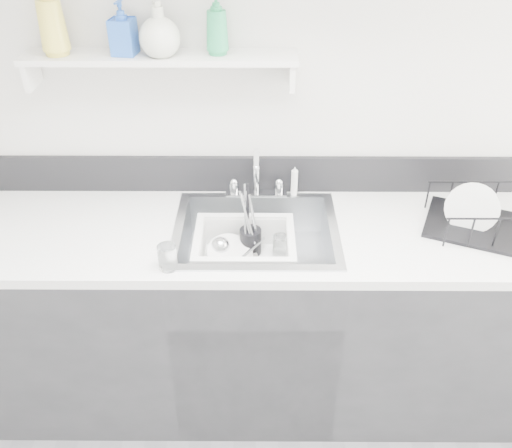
{
  "coord_description": "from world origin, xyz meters",
  "views": [
    {
      "loc": [
        0.01,
        -0.54,
        2.13
      ],
      "look_at": [
        0.0,
        1.14,
        0.98
      ],
      "focal_mm": 38.0,
      "sensor_mm": 36.0,
      "label": 1
    }
  ],
  "objects_px": {
    "wash_tub": "(245,251)",
    "dish_rack": "(484,213)",
    "sink": "(256,248)",
    "counter_run": "(256,315)"
  },
  "relations": [
    {
      "from": "wash_tub",
      "to": "dish_rack",
      "type": "bearing_deg",
      "value": 2.21
    },
    {
      "from": "counter_run",
      "to": "dish_rack",
      "type": "xyz_separation_m",
      "value": [
        0.88,
        0.01,
        0.53
      ]
    },
    {
      "from": "wash_tub",
      "to": "sink",
      "type": "bearing_deg",
      "value": 24.62
    },
    {
      "from": "wash_tub",
      "to": "dish_rack",
      "type": "relative_size",
      "value": 0.96
    },
    {
      "from": "dish_rack",
      "to": "sink",
      "type": "bearing_deg",
      "value": -156.31
    },
    {
      "from": "wash_tub",
      "to": "dish_rack",
      "type": "xyz_separation_m",
      "value": [
        0.92,
        0.04,
        0.16
      ]
    },
    {
      "from": "sink",
      "to": "dish_rack",
      "type": "relative_size",
      "value": 1.58
    },
    {
      "from": "wash_tub",
      "to": "dish_rack",
      "type": "distance_m",
      "value": 0.94
    },
    {
      "from": "sink",
      "to": "counter_run",
      "type": "bearing_deg",
      "value": 0.0
    },
    {
      "from": "counter_run",
      "to": "dish_rack",
      "type": "distance_m",
      "value": 1.02
    }
  ]
}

